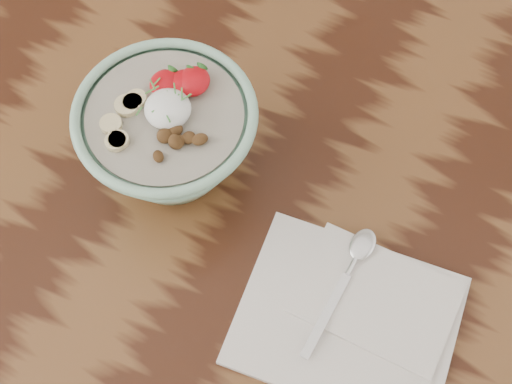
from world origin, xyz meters
TOP-DOWN VIEW (x-y plane):
  - table at (0.00, 0.00)cm, footprint 160.00×90.00cm
  - breakfast_bowl at (-12.64, -1.66)cm, footprint 20.24×20.24cm
  - napkin at (14.28, -8.82)cm, footprint 25.21×21.42cm
  - spoon at (11.81, -3.63)cm, footprint 2.82×16.51cm

SIDE VIEW (x-z plane):
  - table at x=0.00cm, z-range 28.20..103.20cm
  - napkin at x=14.28cm, z-range 74.89..76.30cm
  - spoon at x=11.81cm, z-range 76.34..77.21cm
  - breakfast_bowl at x=-12.64cm, z-range 75.20..88.46cm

